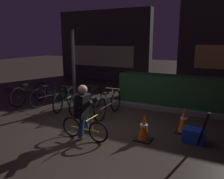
# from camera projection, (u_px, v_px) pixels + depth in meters

# --- Properties ---
(ground_plane) EXTENTS (40.00, 40.00, 0.00)m
(ground_plane) POSITION_uv_depth(u_px,v_px,m) (94.00, 128.00, 5.75)
(ground_plane) COLOR #2D261E
(sidewalk_curb) EXTENTS (12.00, 0.24, 0.12)m
(sidewalk_curb) POSITION_uv_depth(u_px,v_px,m) (128.00, 104.00, 7.65)
(sidewalk_curb) COLOR #56544F
(sidewalk_curb) RESTS_ON ground
(hedge_row) EXTENTS (4.80, 0.70, 1.00)m
(hedge_row) POSITION_uv_depth(u_px,v_px,m) (189.00, 92.00, 7.54)
(hedge_row) COLOR #214723
(hedge_row) RESTS_ON ground
(storefront_left) EXTENTS (5.41, 0.54, 3.74)m
(storefront_left) POSITION_uv_depth(u_px,v_px,m) (104.00, 46.00, 12.48)
(storefront_left) COLOR #383330
(storefront_left) RESTS_ON ground
(street_post) EXTENTS (0.10, 0.10, 2.50)m
(street_post) POSITION_uv_depth(u_px,v_px,m) (74.00, 70.00, 7.18)
(street_post) COLOR #2D2D33
(street_post) RESTS_ON ground
(parked_bike_leftmost) EXTENTS (0.46, 1.64, 0.76)m
(parked_bike_leftmost) POSITION_uv_depth(u_px,v_px,m) (30.00, 94.00, 7.87)
(parked_bike_leftmost) COLOR black
(parked_bike_leftmost) RESTS_ON ground
(parked_bike_left_mid) EXTENTS (0.46, 1.57, 0.73)m
(parked_bike_left_mid) POSITION_uv_depth(u_px,v_px,m) (49.00, 95.00, 7.73)
(parked_bike_left_mid) COLOR black
(parked_bike_left_mid) RESTS_ON ground
(parked_bike_center_left) EXTENTS (0.46, 1.50, 0.70)m
(parked_bike_center_left) POSITION_uv_depth(u_px,v_px,m) (65.00, 99.00, 7.25)
(parked_bike_center_left) COLOR black
(parked_bike_center_left) RESTS_ON ground
(parked_bike_center_right) EXTENTS (0.46, 1.70, 0.78)m
(parked_bike_center_right) POSITION_uv_depth(u_px,v_px,m) (87.00, 101.00, 6.96)
(parked_bike_center_right) COLOR black
(parked_bike_center_right) RESTS_ON ground
(parked_bike_right_mid) EXTENTS (0.46, 1.70, 0.78)m
(parked_bike_right_mid) POSITION_uv_depth(u_px,v_px,m) (109.00, 104.00, 6.57)
(parked_bike_right_mid) COLOR black
(parked_bike_right_mid) RESTS_ON ground
(traffic_cone_near) EXTENTS (0.36, 0.36, 0.59)m
(traffic_cone_near) POSITION_uv_depth(u_px,v_px,m) (144.00, 128.00, 5.00)
(traffic_cone_near) COLOR black
(traffic_cone_near) RESTS_ON ground
(traffic_cone_far) EXTENTS (0.36, 0.36, 0.62)m
(traffic_cone_far) POSITION_uv_depth(u_px,v_px,m) (184.00, 120.00, 5.42)
(traffic_cone_far) COLOR black
(traffic_cone_far) RESTS_ON ground
(blue_crate) EXTENTS (0.46, 0.35, 0.30)m
(blue_crate) POSITION_uv_depth(u_px,v_px,m) (194.00, 135.00, 4.93)
(blue_crate) COLOR #193DB7
(blue_crate) RESTS_ON ground
(cyclist) EXTENTS (1.19, 0.51, 1.25)m
(cyclist) POSITION_uv_depth(u_px,v_px,m) (84.00, 112.00, 4.98)
(cyclist) COLOR black
(cyclist) RESTS_ON ground
(closed_umbrella) EXTENTS (0.25, 0.28, 0.82)m
(closed_umbrella) POSITION_uv_depth(u_px,v_px,m) (203.00, 130.00, 4.57)
(closed_umbrella) COLOR black
(closed_umbrella) RESTS_ON ground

